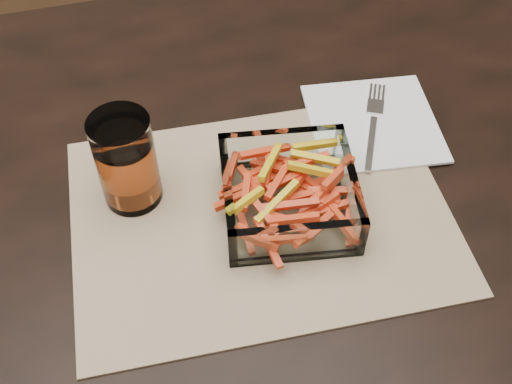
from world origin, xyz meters
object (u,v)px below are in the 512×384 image
at_px(tumbler, 127,164).
at_px(fork, 373,122).
at_px(dining_table, 191,239).
at_px(glass_bowl, 289,196).

distance_m(tumbler, fork, 0.34).
bearing_deg(fork, tumbler, -147.34).
relative_size(tumbler, fork, 0.80).
distance_m(dining_table, glass_bowl, 0.17).
bearing_deg(glass_bowl, dining_table, 156.63).
relative_size(glass_bowl, tumbler, 1.42).
bearing_deg(dining_table, tumbler, 160.82).
bearing_deg(tumbler, dining_table, -19.18).
distance_m(dining_table, fork, 0.29).
height_order(glass_bowl, fork, glass_bowl).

